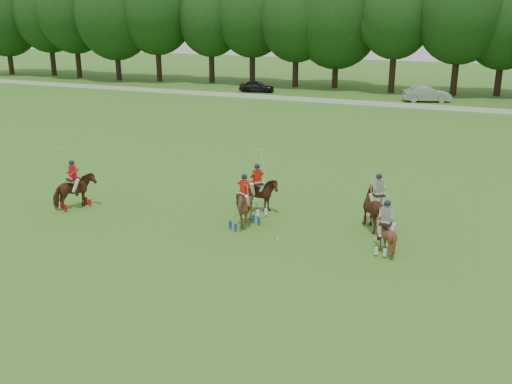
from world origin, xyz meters
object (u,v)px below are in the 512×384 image
at_px(polo_red_b, 257,195).
at_px(polo_stripe_b, 385,234).
at_px(polo_stripe_a, 377,209).
at_px(polo_ball, 278,239).
at_px(polo_red_c, 245,208).
at_px(car_left, 257,86).
at_px(car_mid, 427,94).
at_px(polo_red_a, 74,191).

bearing_deg(polo_red_b, polo_stripe_b, -20.05).
relative_size(polo_stripe_a, polo_ball, 27.51).
height_order(polo_red_b, polo_red_c, polo_red_b).
distance_m(polo_stripe_a, polo_ball, 4.56).
distance_m(polo_red_c, polo_stripe_b, 6.15).
xyz_separation_m(car_left, polo_stripe_b, (21.47, -39.49, 0.08)).
distance_m(polo_red_b, polo_ball, 3.49).
height_order(car_mid, polo_stripe_a, polo_stripe_a).
relative_size(car_left, polo_red_b, 1.36).
xyz_separation_m(polo_red_c, polo_stripe_a, (5.34, 1.95, 0.04)).
bearing_deg(polo_red_b, polo_red_c, -84.72).
distance_m(polo_red_a, polo_red_c, 8.47).
xyz_separation_m(polo_red_c, polo_ball, (1.85, -0.86, -0.83)).
xyz_separation_m(car_left, car_mid, (18.67, 0.00, 0.10)).
height_order(car_mid, polo_red_c, polo_red_c).
relative_size(polo_red_b, polo_red_c, 1.21).
relative_size(car_mid, polo_red_c, 1.97).
bearing_deg(polo_red_a, polo_ball, -0.30).
distance_m(polo_red_a, polo_red_b, 8.68).
bearing_deg(polo_red_a, car_left, 99.83).
relative_size(car_mid, polo_stripe_a, 1.91).
height_order(car_left, car_mid, car_mid).
distance_m(car_mid, polo_red_c, 39.21).
relative_size(polo_red_c, polo_ball, 26.67).
bearing_deg(polo_stripe_a, polo_stripe_b, -71.64).
bearing_deg(car_left, polo_red_a, -178.63).
xyz_separation_m(car_left, polo_red_c, (15.34, -39.06, 0.20)).
distance_m(car_left, polo_stripe_b, 44.95).
height_order(polo_red_c, polo_stripe_b, polo_red_c).
height_order(car_mid, polo_stripe_b, polo_stripe_b).
bearing_deg(car_mid, car_left, 71.88).
xyz_separation_m(polo_red_a, polo_red_c, (8.43, 0.80, 0.02)).
distance_m(polo_red_b, polo_stripe_b, 6.71).
xyz_separation_m(car_left, polo_red_b, (15.17, -37.19, 0.18)).
distance_m(polo_red_c, polo_stripe_a, 5.69).
bearing_deg(polo_stripe_a, polo_red_c, -159.90).
bearing_deg(polo_stripe_b, car_left, 118.53).
bearing_deg(polo_ball, polo_red_c, 155.16).
bearing_deg(car_left, polo_ball, -165.16).
height_order(polo_red_a, polo_ball, polo_red_a).
relative_size(car_left, polo_red_a, 1.36).
bearing_deg(polo_red_b, car_mid, 84.62).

